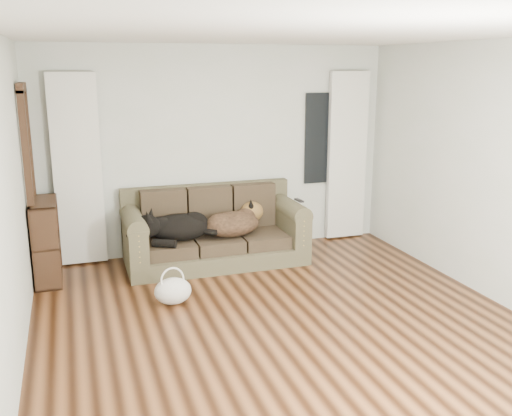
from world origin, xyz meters
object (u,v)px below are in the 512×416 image
object	(u,v)px
bookshelf	(46,237)
sofa	(215,227)
dog_black_lab	(176,229)
dog_shepherd	(234,223)
tote_bag	(173,289)

from	to	relation	value
bookshelf	sofa	bearing A→B (deg)	-7.32
sofa	dog_black_lab	distance (m)	0.49
bookshelf	dog_shepherd	bearing A→B (deg)	-8.69
sofa	tote_bag	bearing A→B (deg)	-123.46
tote_bag	bookshelf	distance (m)	1.66
sofa	bookshelf	xyz separation A→B (m)	(-1.92, 0.00, 0.05)
dog_black_lab	tote_bag	size ratio (longest dim) A/B	1.97
dog_black_lab	bookshelf	distance (m)	1.43
dog_shepherd	bookshelf	size ratio (longest dim) A/B	0.79
dog_black_lab	bookshelf	bearing A→B (deg)	-177.74
sofa	dog_black_lab	size ratio (longest dim) A/B	2.90
dog_black_lab	tote_bag	bearing A→B (deg)	-97.96
dog_shepherd	tote_bag	size ratio (longest dim) A/B	1.93
sofa	bookshelf	world-z (taller)	bookshelf
tote_bag	dog_shepherd	bearing A→B (deg)	47.58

